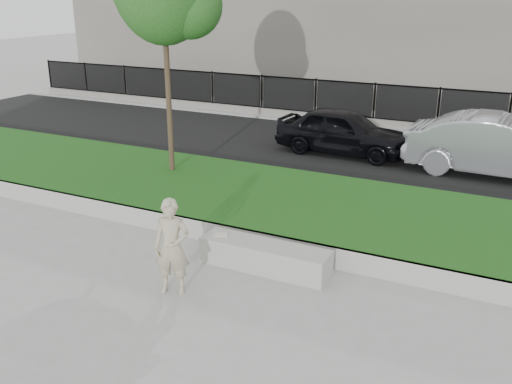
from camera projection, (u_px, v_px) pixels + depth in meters
The scene contains 11 objects.
ground at pixel (217, 271), 9.95m from camera, with size 90.00×90.00×0.00m, color gray.
grass_bank at pixel (286, 206), 12.42m from camera, with size 34.00×4.00×0.40m, color #15350D.
grass_kerb at pixel (245, 239), 10.76m from camera, with size 34.00×0.08×0.40m, color gray.
street at pixel (360, 153), 17.11m from camera, with size 34.00×7.00×0.04m, color black.
far_pavement at pixel (396, 123), 20.89m from camera, with size 34.00×3.00×0.12m, color gray.
iron_fence at pixel (390, 115), 19.89m from camera, with size 32.00×0.30×1.50m.
stone_bench at pixel (265, 257), 9.96m from camera, with size 2.34×0.58×0.48m, color gray.
man at pixel (172, 247), 9.02m from camera, with size 0.58×0.38×1.59m, color tan.
book at pixel (221, 234), 10.24m from camera, with size 0.24×0.17×0.03m, color beige.
car_dark at pixel (343, 131), 16.79m from camera, with size 1.60×3.97×1.35m, color black.
car_silver at pixel (501, 147), 14.72m from camera, with size 1.66×4.77×1.57m, color #96989E.
Camera 1 is at (4.61, -7.67, 4.63)m, focal length 40.00 mm.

